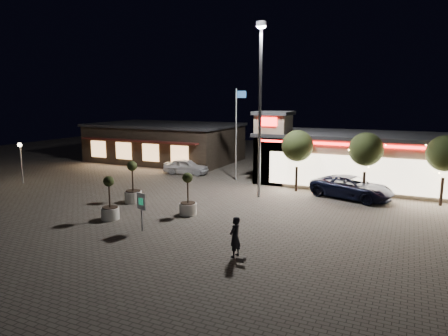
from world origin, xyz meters
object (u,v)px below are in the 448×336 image
at_px(pickup_truck, 352,187).
at_px(planter_mid, 110,206).
at_px(valet_sign, 141,205).
at_px(white_sedan, 186,167).
at_px(pedestrian, 235,237).
at_px(planter_left, 133,190).

distance_m(pickup_truck, planter_mid, 16.90).
relative_size(planter_mid, valet_sign, 1.25).
distance_m(white_sedan, pedestrian, 20.60).
xyz_separation_m(white_sedan, planter_mid, (3.21, -14.44, 0.08)).
xyz_separation_m(white_sedan, valet_sign, (6.24, -15.37, 0.75)).
relative_size(pickup_truck, pedestrian, 3.09).
distance_m(pedestrian, planter_mid, 9.32).
bearing_deg(planter_left, valet_sign, -48.04).
bearing_deg(planter_left, pedestrian, -29.68).
relative_size(pedestrian, valet_sign, 0.89).
relative_size(pedestrian, planter_left, 0.65).
bearing_deg(valet_sign, planter_mid, 162.85).
bearing_deg(pedestrian, planter_mid, -92.55).
relative_size(planter_left, valet_sign, 1.38).
xyz_separation_m(pedestrian, valet_sign, (-6.06, 1.15, 0.54)).
height_order(pedestrian, valet_sign, valet_sign).
xyz_separation_m(pickup_truck, pedestrian, (-3.34, -13.53, 0.13)).
bearing_deg(planter_mid, planter_left, 107.88).
bearing_deg(valet_sign, planter_left, 131.96).
height_order(pedestrian, planter_left, planter_left).
height_order(pickup_truck, valet_sign, valet_sign).
height_order(planter_left, valet_sign, planter_left).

